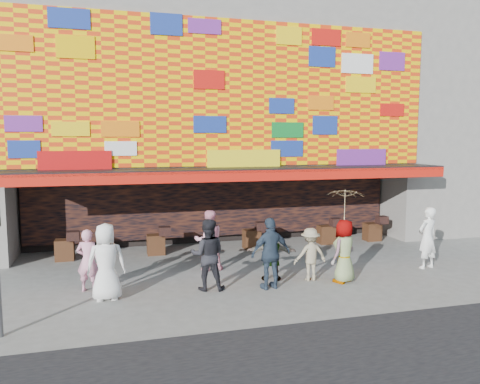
{
  "coord_description": "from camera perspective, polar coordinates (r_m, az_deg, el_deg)",
  "views": [
    {
      "loc": [
        -3.9,
        -11.62,
        4.02
      ],
      "look_at": [
        -0.16,
        2.0,
        2.41
      ],
      "focal_mm": 35.0,
      "sensor_mm": 36.0,
      "label": 1
    }
  ],
  "objects": [
    {
      "name": "ped_g",
      "position": [
        13.53,
        12.58,
        -7.05
      ],
      "size": [
        1.04,
        0.92,
        1.78
      ],
      "primitive_type": "imported",
      "rotation": [
        0.0,
        0.0,
        3.66
      ],
      "color": "gray",
      "rests_on": "ground"
    },
    {
      "name": "ground",
      "position": [
        12.9,
        3.1,
        -11.68
      ],
      "size": [
        90.0,
        90.0,
        0.0
      ],
      "primitive_type": "plane",
      "color": "slate",
      "rests_on": "ground"
    },
    {
      "name": "parasol",
      "position": [
        13.29,
        12.72,
        -1.65
      ],
      "size": [
        1.18,
        1.19,
        1.9
      ],
      "color": "tan",
      "rests_on": "ground"
    },
    {
      "name": "ped_i",
      "position": [
        14.45,
        -3.83,
        -5.89
      ],
      "size": [
        0.91,
        0.71,
        1.85
      ],
      "primitive_type": "imported",
      "rotation": [
        0.0,
        0.0,
        3.13
      ],
      "color": "pink",
      "rests_on": "ground"
    },
    {
      "name": "shop_building",
      "position": [
        20.22,
        -4.26,
        9.91
      ],
      "size": [
        15.2,
        9.4,
        10.0
      ],
      "color": "gray",
      "rests_on": "ground"
    },
    {
      "name": "neighbor_right",
      "position": [
        25.97,
        25.75,
        10.22
      ],
      "size": [
        11.0,
        8.0,
        12.0
      ],
      "primitive_type": "cube",
      "color": "gray",
      "rests_on": "ground"
    },
    {
      "name": "ped_f",
      "position": [
        13.5,
        3.84,
        -7.49
      ],
      "size": [
        1.49,
        0.89,
        1.53
      ],
      "primitive_type": "imported",
      "rotation": [
        0.0,
        0.0,
        2.81
      ],
      "color": "gray",
      "rests_on": "ground"
    },
    {
      "name": "ped_c",
      "position": [
        12.58,
        -3.98,
        -7.61
      ],
      "size": [
        1.07,
        0.92,
        1.92
      ],
      "primitive_type": "imported",
      "rotation": [
        0.0,
        0.0,
        2.91
      ],
      "color": "black",
      "rests_on": "ground"
    },
    {
      "name": "ped_e",
      "position": [
        12.66,
        3.76,
        -7.47
      ],
      "size": [
        1.19,
        0.64,
        1.94
      ],
      "primitive_type": "imported",
      "rotation": [
        0.0,
        0.0,
        3.29
      ],
      "color": "#2B3A4C",
      "rests_on": "ground"
    },
    {
      "name": "ped_h",
      "position": [
        15.72,
        21.88,
        -5.2
      ],
      "size": [
        0.79,
        0.61,
        1.93
      ],
      "primitive_type": "imported",
      "rotation": [
        0.0,
        0.0,
        3.37
      ],
      "color": "white",
      "rests_on": "ground"
    },
    {
      "name": "ped_a",
      "position": [
        12.23,
        -16.0,
        -8.19
      ],
      "size": [
        0.97,
        0.64,
        1.95
      ],
      "primitive_type": "imported",
      "rotation": [
        0.0,
        0.0,
        3.17
      ],
      "color": "white",
      "rests_on": "ground"
    },
    {
      "name": "ped_d",
      "position": [
        13.57,
        8.56,
        -7.51
      ],
      "size": [
        0.99,
        0.59,
        1.51
      ],
      "primitive_type": "imported",
      "rotation": [
        0.0,
        0.0,
        3.18
      ],
      "color": "gray",
      "rests_on": "ground"
    },
    {
      "name": "ped_b",
      "position": [
        13.08,
        -18.05,
        -7.93
      ],
      "size": [
        0.7,
        0.57,
        1.67
      ],
      "primitive_type": "imported",
      "rotation": [
        0.0,
        0.0,
        2.82
      ],
      "color": "pink",
      "rests_on": "ground"
    }
  ]
}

